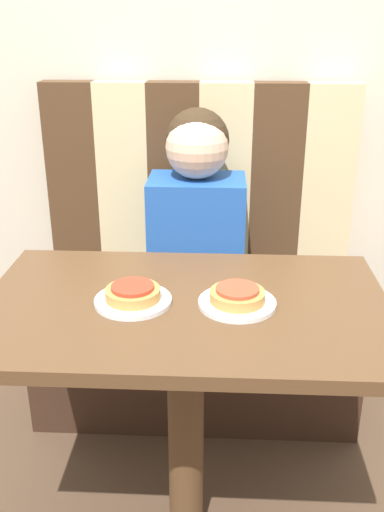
# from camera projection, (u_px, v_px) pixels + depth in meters

# --- Properties ---
(wall_back) EXTENTS (7.00, 0.05, 2.60)m
(wall_back) POSITION_uv_depth(u_px,v_px,m) (201.00, 55.00, 2.17)
(wall_back) COLOR beige
(wall_back) RESTS_ON ground_plane
(booth_seat) EXTENTS (1.20, 0.56, 0.48)m
(booth_seat) POSITION_uv_depth(u_px,v_px,m) (196.00, 342.00, 2.27)
(booth_seat) COLOR #382319
(booth_seat) RESTS_ON ground_plane
(booth_backrest) EXTENTS (1.20, 0.09, 0.74)m
(booth_backrest) POSITION_uv_depth(u_px,v_px,m) (199.00, 178.00, 2.25)
(booth_backrest) COLOR #4C331E
(booth_backrest) RESTS_ON booth_seat
(dining_table) EXTENTS (1.03, 0.65, 0.77)m
(dining_table) POSITION_uv_depth(u_px,v_px,m) (185.00, 340.00, 1.48)
(dining_table) COLOR brown
(dining_table) RESTS_ON ground_plane
(person) EXTENTS (0.34, 0.26, 0.67)m
(person) POSITION_uv_depth(u_px,v_px,m) (197.00, 202.00, 2.05)
(person) COLOR #2356B2
(person) RESTS_ON booth_seat
(plate_left) EXTENTS (0.19, 0.19, 0.01)m
(plate_left) POSITION_uv_depth(u_px,v_px,m) (133.00, 301.00, 1.43)
(plate_left) COLOR white
(plate_left) RESTS_ON dining_table
(plate_right) EXTENTS (0.19, 0.19, 0.01)m
(plate_right) POSITION_uv_depth(u_px,v_px,m) (237.00, 303.00, 1.42)
(plate_right) COLOR white
(plate_right) RESTS_ON dining_table
(pizza_left) EXTENTS (0.14, 0.14, 0.04)m
(pizza_left) POSITION_uv_depth(u_px,v_px,m) (133.00, 293.00, 1.42)
(pizza_left) COLOR #C68E47
(pizza_left) RESTS_ON plate_left
(pizza_right) EXTENTS (0.14, 0.14, 0.04)m
(pizza_right) POSITION_uv_depth(u_px,v_px,m) (237.00, 295.00, 1.41)
(pizza_right) COLOR #C68E47
(pizza_right) RESTS_ON plate_right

